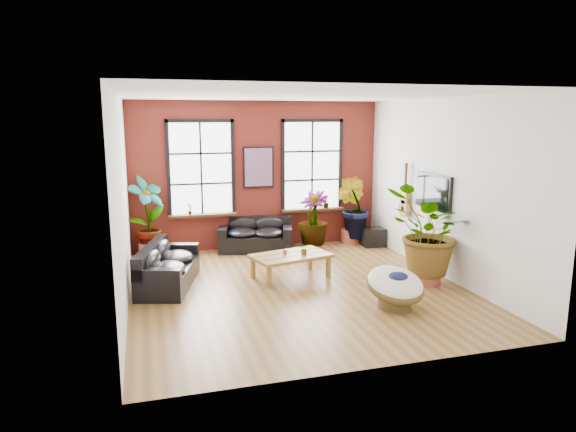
% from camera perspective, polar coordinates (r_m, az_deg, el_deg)
% --- Properties ---
extents(room, '(6.04, 6.54, 3.54)m').
position_cam_1_polar(room, '(9.36, 0.76, 2.47)').
color(room, brown).
rests_on(room, ground).
extents(sofa_back, '(1.86, 1.25, 0.78)m').
position_cam_1_polar(sofa_back, '(12.21, -3.60, -2.18)').
color(sofa_back, black).
rests_on(sofa_back, ground).
extents(sofa_left, '(1.33, 2.12, 0.78)m').
position_cam_1_polar(sofa_left, '(9.93, -13.41, -5.56)').
color(sofa_left, black).
rests_on(sofa_left, ground).
extents(coffee_table, '(1.65, 1.19, 0.58)m').
position_cam_1_polar(coffee_table, '(10.08, 0.30, -4.59)').
color(coffee_table, olive).
rests_on(coffee_table, ground).
extents(papasan_chair, '(1.07, 1.09, 0.72)m').
position_cam_1_polar(papasan_chair, '(8.76, 11.84, -7.62)').
color(papasan_chair, brown).
rests_on(papasan_chair, ground).
extents(poster, '(0.74, 0.06, 0.98)m').
position_cam_1_polar(poster, '(12.25, -3.31, 5.43)').
color(poster, black).
rests_on(poster, room).
extents(tv_wall_unit, '(0.13, 1.86, 1.20)m').
position_cam_1_polar(tv_wall_unit, '(10.98, 14.91, 2.29)').
color(tv_wall_unit, black).
rests_on(tv_wall_unit, room).
extents(media_box, '(0.59, 0.51, 0.45)m').
position_cam_1_polar(media_box, '(12.79, 9.42, -2.30)').
color(media_box, black).
rests_on(media_box, ground).
extents(pot_back_left, '(0.61, 0.61, 0.37)m').
position_cam_1_polar(pot_back_left, '(11.87, -15.02, -3.77)').
color(pot_back_left, '#9A4632').
rests_on(pot_back_left, ground).
extents(pot_back_right, '(0.64, 0.64, 0.35)m').
position_cam_1_polar(pot_back_right, '(13.03, 6.95, -2.22)').
color(pot_back_right, '#9A4632').
rests_on(pot_back_right, ground).
extents(pot_right_wall, '(0.72, 0.72, 0.42)m').
position_cam_1_polar(pot_right_wall, '(10.19, 15.08, -6.07)').
color(pot_right_wall, '#9A4632').
rests_on(pot_right_wall, ground).
extents(pot_mid, '(0.59, 0.59, 0.35)m').
position_cam_1_polar(pot_mid, '(12.29, 2.78, -2.96)').
color(pot_mid, '#9A4632').
rests_on(pot_mid, ground).
extents(floor_plant_back_left, '(1.09, 1.04, 1.72)m').
position_cam_1_polar(floor_plant_back_left, '(11.73, -15.35, 0.17)').
color(floor_plant_back_left, '#16541B').
rests_on(floor_plant_back_left, ground).
extents(floor_plant_back_right, '(1.04, 1.07, 1.51)m').
position_cam_1_polar(floor_plant_back_right, '(12.87, 7.20, 0.94)').
color(floor_plant_back_right, '#16541B').
rests_on(floor_plant_back_right, ground).
extents(floor_plant_right_wall, '(1.92, 1.82, 1.69)m').
position_cam_1_polar(floor_plant_right_wall, '(9.95, 15.32, -1.77)').
color(floor_plant_right_wall, '#16541B').
rests_on(floor_plant_right_wall, ground).
extents(floor_plant_mid, '(1.01, 1.01, 1.27)m').
position_cam_1_polar(floor_plant_mid, '(12.13, 2.85, -0.23)').
color(floor_plant_mid, '#16541B').
rests_on(floor_plant_mid, ground).
extents(table_plant, '(0.26, 0.24, 0.23)m').
position_cam_1_polar(table_plant, '(10.03, 1.84, -3.68)').
color(table_plant, '#16541B').
rests_on(table_plant, coffee_table).
extents(sill_plant_left, '(0.17, 0.17, 0.27)m').
position_cam_1_polar(sill_plant_left, '(12.08, -10.87, 0.79)').
color(sill_plant_left, '#16541B').
rests_on(sill_plant_left, room).
extents(sill_plant_right, '(0.19, 0.19, 0.27)m').
position_cam_1_polar(sill_plant_right, '(12.80, 4.24, 1.53)').
color(sill_plant_right, '#16541B').
rests_on(sill_plant_right, room).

